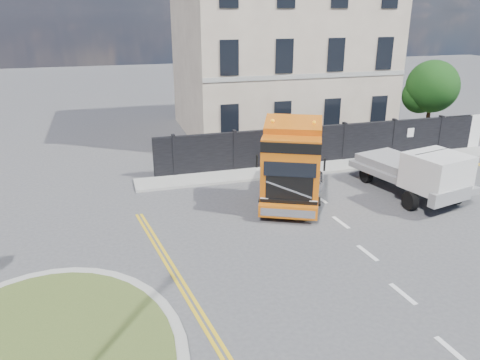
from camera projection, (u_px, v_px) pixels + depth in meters
name	position (u px, v px, depth m)	size (l,w,h in m)	color
ground	(280.00, 260.00, 15.13)	(120.00, 120.00, 0.00)	#424244
hoarding_fence	(336.00, 143.00, 24.63)	(18.80, 0.25, 2.00)	black
georgian_building	(278.00, 41.00, 29.62)	(12.30, 10.30, 12.80)	beige
tree	(429.00, 89.00, 28.80)	(3.20, 3.20, 4.80)	#382619
pavement_far	(333.00, 166.00, 24.00)	(20.00, 1.60, 0.12)	#979792
truck	(292.00, 167.00, 19.01)	(4.51, 6.28, 3.54)	black
flatbed_pickup	(425.00, 174.00, 19.38)	(3.28, 5.76, 2.24)	gray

